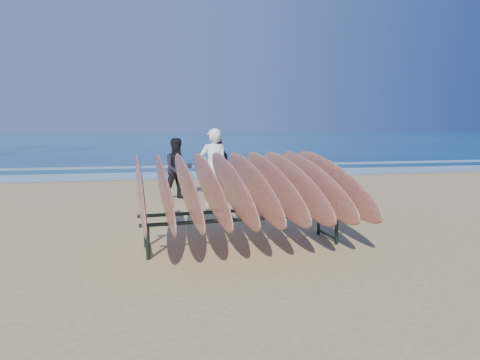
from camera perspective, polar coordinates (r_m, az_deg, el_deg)
The scene contains 8 objects.
ground at distance 6.89m, azimuth 1.32°, elevation -8.70°, with size 120.00×120.00×0.00m, color tan.
ocean at distance 61.51m, azimuth -10.02°, elevation 5.41°, with size 160.00×160.00×0.00m, color navy.
foam_near at distance 16.63m, azimuth -6.24°, elevation 0.72°, with size 160.00×160.00×0.00m, color white.
foam_far at distance 20.10m, azimuth -7.14°, elevation 1.83°, with size 160.00×160.00×0.00m, color white.
surfboard_rack at distance 6.66m, azimuth 0.29°, elevation -0.77°, with size 3.39×3.29×1.60m.
person_white at distance 10.14m, azimuth -3.52°, elevation 1.72°, with size 0.67×0.44×1.83m, color white.
person_dark_a at distance 11.09m, azimuth -8.26°, elevation 1.48°, with size 0.77×0.60×1.58m, color black.
person_dark_b at distance 11.43m, azimuth -2.99°, elevation 1.83°, with size 0.95×0.40×1.63m, color black.
Camera 1 is at (-1.46, -6.46, 1.90)m, focal length 32.00 mm.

